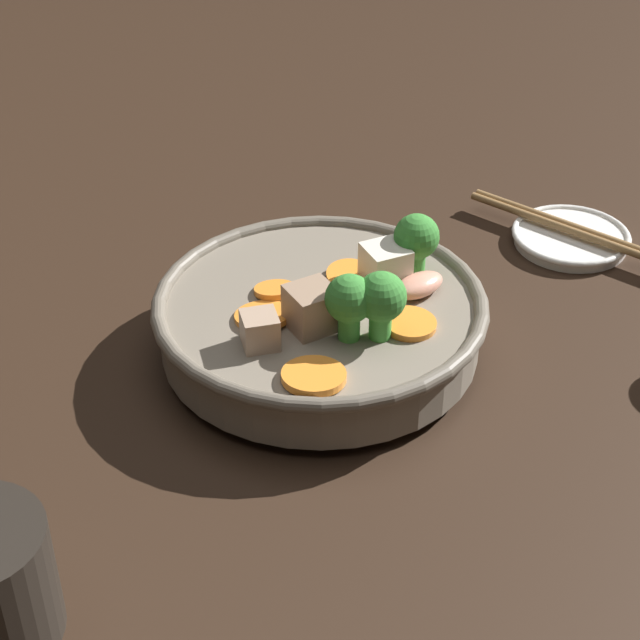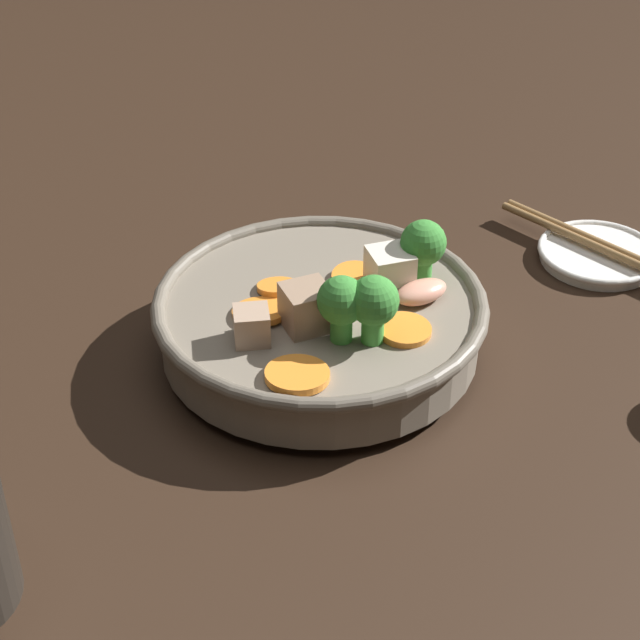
{
  "view_description": "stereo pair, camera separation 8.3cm",
  "coord_description": "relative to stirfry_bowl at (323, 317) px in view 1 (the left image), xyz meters",
  "views": [
    {
      "loc": [
        0.67,
        0.13,
        0.51
      ],
      "look_at": [
        0.0,
        0.0,
        0.03
      ],
      "focal_mm": 60.0,
      "sensor_mm": 36.0,
      "label": 1
    },
    {
      "loc": [
        0.65,
        0.21,
        0.51
      ],
      "look_at": [
        0.0,
        0.0,
        0.03
      ],
      "focal_mm": 60.0,
      "sensor_mm": 36.0,
      "label": 2
    }
  ],
  "objects": [
    {
      "name": "ground_plane",
      "position": [
        -0.0,
        -0.0,
        -0.04
      ],
      "size": [
        3.0,
        3.0,
        0.0
      ],
      "primitive_type": "plane",
      "color": "black"
    },
    {
      "name": "stirfry_bowl",
      "position": [
        0.0,
        0.0,
        0.0
      ],
      "size": [
        0.26,
        0.26,
        0.1
      ],
      "color": "slate",
      "rests_on": "ground_plane"
    },
    {
      "name": "side_saucer",
      "position": [
        -0.21,
        0.19,
        -0.03
      ],
      "size": [
        0.11,
        0.11,
        0.01
      ],
      "color": "white",
      "rests_on": "ground_plane"
    },
    {
      "name": "chopsticks_pair",
      "position": [
        -0.21,
        0.19,
        -0.02
      ],
      "size": [
        0.11,
        0.19,
        0.01
      ],
      "color": "olive",
      "rests_on": "side_saucer"
    }
  ]
}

